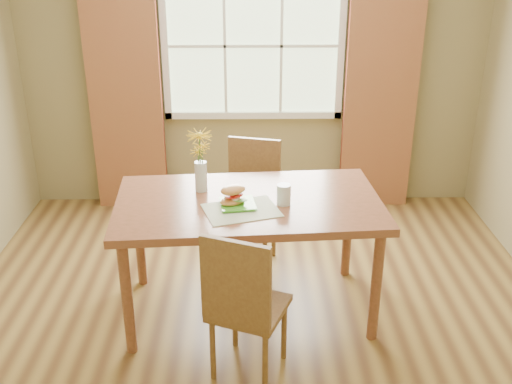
{
  "coord_description": "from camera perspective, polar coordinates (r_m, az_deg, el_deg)",
  "views": [
    {
      "loc": [
        -0.04,
        -3.49,
        2.47
      ],
      "look_at": [
        0.0,
        -0.01,
        0.92
      ],
      "focal_mm": 42.0,
      "sensor_mm": 36.0,
      "label": 1
    }
  ],
  "objects": [
    {
      "name": "chair_far",
      "position": [
        4.65,
        -0.45,
        -0.49
      ],
      "size": [
        0.5,
        0.5,
        0.99
      ],
      "rotation": [
        0.0,
        0.0,
        -0.25
      ],
      "color": "brown",
      "rests_on": "room"
    },
    {
      "name": "curtain_right",
      "position": [
        5.58,
        11.8,
        9.28
      ],
      "size": [
        0.65,
        0.08,
        2.2
      ],
      "primitive_type": "cube",
      "color": "maroon",
      "rests_on": "room"
    },
    {
      "name": "placemat",
      "position": [
        3.74,
        -1.4,
        -1.76
      ],
      "size": [
        0.53,
        0.45,
        0.01
      ],
      "primitive_type": "cube",
      "rotation": [
        0.0,
        0.0,
        0.3
      ],
      "color": "beige",
      "rests_on": "dining_table"
    },
    {
      "name": "room",
      "position": [
        3.67,
        -0.02,
        6.25
      ],
      "size": [
        4.24,
        3.84,
        2.74
      ],
      "color": "olive",
      "rests_on": "ground"
    },
    {
      "name": "dining_table",
      "position": [
        3.92,
        -0.71,
        -1.94
      ],
      "size": [
        1.79,
        1.09,
        0.84
      ],
      "rotation": [
        0.0,
        0.0,
        0.07
      ],
      "color": "brown",
      "rests_on": "room"
    },
    {
      "name": "curtain_left",
      "position": [
        5.56,
        -12.36,
        9.18
      ],
      "size": [
        0.65,
        0.08,
        2.2
      ],
      "primitive_type": "cube",
      "color": "maroon",
      "rests_on": "room"
    },
    {
      "name": "water_glass",
      "position": [
        3.81,
        2.65,
        -0.29
      ],
      "size": [
        0.09,
        0.09,
        0.13
      ],
      "color": "silver",
      "rests_on": "dining_table"
    },
    {
      "name": "flower_vase",
      "position": [
        3.95,
        -5.34,
        3.51
      ],
      "size": [
        0.17,
        0.17,
        0.42
      ],
      "color": "silver",
      "rests_on": "dining_table"
    },
    {
      "name": "chair_near",
      "position": [
        3.43,
        -1.21,
        -10.37
      ],
      "size": [
        0.53,
        0.53,
        0.97
      ],
      "rotation": [
        0.0,
        0.0,
        -0.39
      ],
      "color": "brown",
      "rests_on": "room"
    },
    {
      "name": "window",
      "position": [
        5.45,
        -0.28,
        13.75
      ],
      "size": [
        1.62,
        0.06,
        1.32
      ],
      "color": "#B9D19E",
      "rests_on": "room"
    },
    {
      "name": "croissant_sandwich",
      "position": [
        3.77,
        -2.21,
        -0.3
      ],
      "size": [
        0.21,
        0.19,
        0.13
      ],
      "rotation": [
        0.0,
        0.0,
        0.55
      ],
      "color": "#DB8F4A",
      "rests_on": "plate"
    },
    {
      "name": "plate",
      "position": [
        3.8,
        -1.76,
        -1.22
      ],
      "size": [
        0.25,
        0.25,
        0.01
      ],
      "primitive_type": "cube",
      "rotation": [
        0.0,
        0.0,
        0.14
      ],
      "color": "green",
      "rests_on": "placemat"
    }
  ]
}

